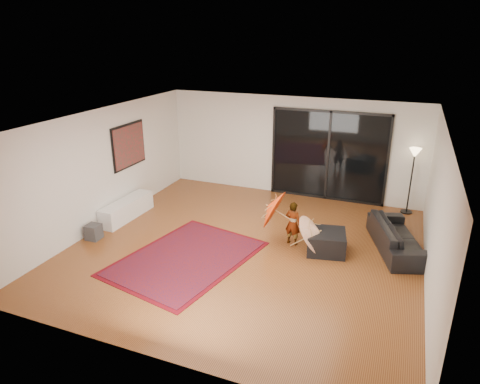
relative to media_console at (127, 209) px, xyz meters
The scene contains 17 objects.
floor 3.28m from the media_console, ahead, with size 7.00×7.00×0.00m, color brown.
ceiling 4.10m from the media_console, ahead, with size 7.00×7.00×0.00m, color white.
wall_back 4.64m from the media_console, 43.72° to the left, with size 7.00×7.00×0.00m, color silver.
wall_front 5.19m from the media_console, 50.13° to the right, with size 7.00×7.00×0.00m, color silver.
wall_left 1.22m from the media_console, 122.56° to the right, with size 7.00×7.00×0.00m, color silver.
wall_right 6.85m from the media_console, ahead, with size 7.00×7.00×0.00m, color silver.
sliding_door 5.34m from the media_console, 35.90° to the left, with size 3.06×0.07×2.40m.
painting 1.56m from the media_console, 109.37° to the left, with size 0.04×1.28×1.08m.
media_console is the anchor object (origin of this frame).
speaker 1.23m from the media_console, 90.00° to the right, with size 0.30×0.30×0.34m, color #424244.
persian_rug 2.63m from the media_console, 28.69° to the right, with size 2.71×3.37×0.02m.
sofa 6.24m from the media_console, ahead, with size 2.02×0.79×0.59m, color black.
ottoman 4.85m from the media_console, ahead, with size 0.76×0.76×0.44m, color black.
floor_lamp 7.05m from the media_console, 24.23° to the left, with size 0.29×0.29×1.67m.
child 4.12m from the media_console, ahead, with size 0.35×0.23×0.96m, color #999999.
parasol_orange 3.60m from the media_console, ahead, with size 0.53×0.89×0.89m.
parasol_white 4.72m from the media_console, ahead, with size 0.68×0.88×0.95m.
Camera 1 is at (2.84, -7.51, 4.29)m, focal length 32.00 mm.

